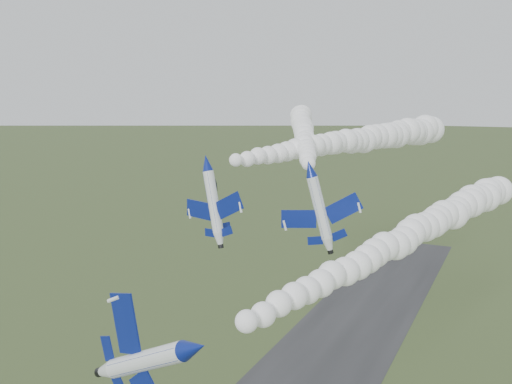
% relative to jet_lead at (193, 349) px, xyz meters
% --- Properties ---
extents(jet_lead, '(5.74, 13.05, 9.79)m').
position_rel_jet_lead_xyz_m(jet_lead, '(0.00, 0.00, 0.00)').
color(jet_lead, white).
extents(smoke_trail_jet_lead, '(17.94, 64.54, 4.51)m').
position_rel_jet_lead_xyz_m(smoke_trail_jet_lead, '(8.50, 35.06, 1.32)').
color(smoke_trail_jet_lead, white).
extents(jet_pair_left, '(10.01, 11.94, 3.50)m').
position_rel_jet_lead_xyz_m(jet_pair_left, '(-17.13, 31.26, 8.56)').
color(jet_pair_left, white).
extents(smoke_trail_jet_pair_left, '(23.81, 67.38, 5.80)m').
position_rel_jet_lead_xyz_m(smoke_trail_jet_pair_left, '(-7.68, 66.64, 9.19)').
color(smoke_trail_jet_pair_left, white).
extents(jet_pair_right, '(9.50, 11.27, 3.54)m').
position_rel_jet_lead_xyz_m(jet_pair_right, '(-3.35, 31.84, 8.52)').
color(jet_pair_right, white).
extents(smoke_trail_jet_pair_right, '(28.41, 61.75, 4.59)m').
position_rel_jet_lead_xyz_m(smoke_trail_jet_pair_right, '(-16.52, 64.53, 10.51)').
color(smoke_trail_jet_pair_right, white).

